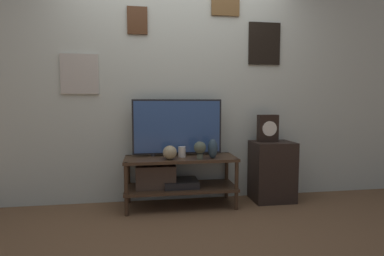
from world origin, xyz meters
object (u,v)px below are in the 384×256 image
object	(u,v)px
candle_jar	(182,152)
mantel_clock	(268,128)
television	(177,127)
vase_urn_stoneware	(213,149)
vase_round_glass	(170,152)
decorative_bust	(200,148)

from	to	relation	value
candle_jar	mantel_clock	size ratio (longest dim) A/B	0.37
television	mantel_clock	distance (m)	1.01
television	vase_urn_stoneware	bearing A→B (deg)	-30.85
television	mantel_clock	world-z (taller)	television
candle_jar	mantel_clock	bearing A→B (deg)	3.95
vase_round_glass	vase_urn_stoneware	bearing A→B (deg)	0.31
vase_urn_stoneware	television	bearing A→B (deg)	149.15
decorative_bust	mantel_clock	bearing A→B (deg)	13.56
decorative_bust	candle_jar	bearing A→B (deg)	143.22
vase_round_glass	decorative_bust	distance (m)	0.31
television	vase_round_glass	distance (m)	0.34
television	candle_jar	size ratio (longest dim) A/B	8.51
candle_jar	decorative_bust	world-z (taller)	decorative_bust
television	decorative_bust	bearing A→B (deg)	-48.47
mantel_clock	television	bearing A→B (deg)	177.88
decorative_bust	vase_urn_stoneware	bearing A→B (deg)	10.73
mantel_clock	vase_urn_stoneware	bearing A→B (deg)	-165.86
vase_round_glass	decorative_bust	bearing A→B (deg)	-4.48
candle_jar	mantel_clock	xyz separation A→B (m)	(0.98, 0.07, 0.23)
candle_jar	decorative_bust	size ratio (longest dim) A/B	0.62
vase_urn_stoneware	vase_round_glass	xyz separation A→B (m)	(-0.44, -0.00, -0.03)
vase_urn_stoneware	mantel_clock	world-z (taller)	mantel_clock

